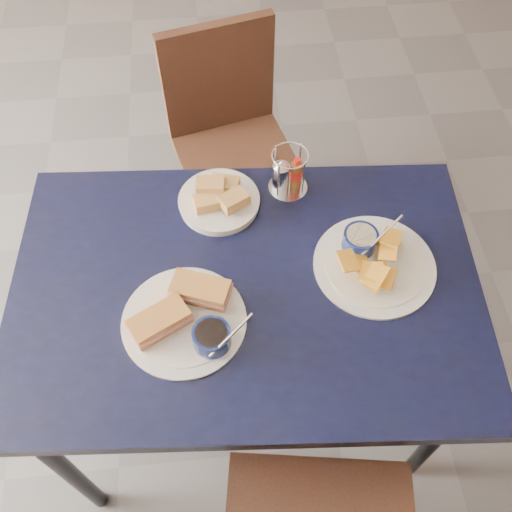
{
  "coord_description": "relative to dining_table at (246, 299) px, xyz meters",
  "views": [
    {
      "loc": [
        0.04,
        -0.82,
        1.98
      ],
      "look_at": [
        0.12,
        -0.05,
        0.82
      ],
      "focal_mm": 40.0,
      "sensor_mm": 36.0,
      "label": 1
    }
  ],
  "objects": [
    {
      "name": "ground",
      "position": [
        -0.09,
        0.09,
        -0.68
      ],
      "size": [
        6.0,
        6.0,
        0.0
      ],
      "primitive_type": "plane",
      "color": "#4F4E53",
      "rests_on": "ground"
    },
    {
      "name": "dining_table",
      "position": [
        0.0,
        0.0,
        0.0
      ],
      "size": [
        1.24,
        0.88,
        0.75
      ],
      "color": "black",
      "rests_on": "ground"
    },
    {
      "name": "chair_far",
      "position": [
        0.03,
        0.83,
        -0.19
      ],
      "size": [
        0.49,
        0.48,
        0.86
      ],
      "color": "black",
      "rests_on": "ground"
    },
    {
      "name": "sandwich_plate",
      "position": [
        -0.15,
        -0.09,
        0.09
      ],
      "size": [
        0.32,
        0.3,
        0.12
      ],
      "color": "white",
      "rests_on": "dining_table"
    },
    {
      "name": "plantain_plate",
      "position": [
        0.33,
        0.04,
        0.09
      ],
      "size": [
        0.31,
        0.31,
        0.12
      ],
      "color": "white",
      "rests_on": "dining_table"
    },
    {
      "name": "bread_basket",
      "position": [
        -0.05,
        0.27,
        0.09
      ],
      "size": [
        0.22,
        0.22,
        0.07
      ],
      "color": "white",
      "rests_on": "dining_table"
    },
    {
      "name": "condiment_caddy",
      "position": [
        0.14,
        0.31,
        0.12
      ],
      "size": [
        0.11,
        0.11,
        0.14
      ],
      "color": "silver",
      "rests_on": "dining_table"
    }
  ]
}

